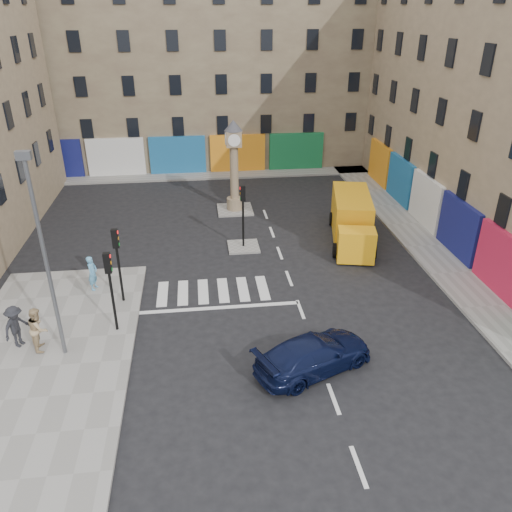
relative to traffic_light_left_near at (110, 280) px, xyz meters
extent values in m
plane|color=black|center=(8.30, -0.20, -2.62)|extent=(120.00, 120.00, 0.00)
cube|color=gray|center=(-2.70, -2.20, -2.55)|extent=(7.00, 16.00, 0.15)
cube|color=gray|center=(17.00, 9.80, -2.55)|extent=(2.60, 30.00, 0.15)
cube|color=gray|center=(4.30, 22.00, -2.55)|extent=(32.00, 2.40, 0.15)
cube|color=gray|center=(6.30, 7.80, -2.56)|extent=(1.80, 1.80, 0.12)
cube|color=gray|center=(6.30, 13.80, -2.56)|extent=(2.40, 2.40, 0.12)
cube|color=#887B5B|center=(4.30, 27.80, 5.88)|extent=(32.00, 10.00, 17.00)
cylinder|color=black|center=(0.00, 0.00, -1.07)|extent=(0.12, 0.12, 2.80)
cube|color=black|center=(0.00, 0.00, 0.78)|extent=(0.28, 0.22, 0.90)
cylinder|color=black|center=(0.00, 2.40, -1.07)|extent=(0.12, 0.12, 2.80)
cube|color=black|center=(0.00, 2.40, 0.78)|extent=(0.28, 0.22, 0.90)
cylinder|color=black|center=(6.30, 7.80, -1.10)|extent=(0.12, 0.12, 2.80)
cube|color=black|center=(6.30, 7.80, 0.75)|extent=(0.28, 0.22, 0.90)
cylinder|color=#595B60|center=(-1.90, -1.40, 1.53)|extent=(0.16, 0.16, 8.00)
cube|color=#595B60|center=(-1.90, -1.40, 5.68)|extent=(0.50, 0.25, 0.30)
cylinder|color=#998364|center=(6.30, 13.80, -2.10)|extent=(1.10, 1.10, 0.80)
cylinder|color=#998364|center=(6.30, 13.80, 0.10)|extent=(0.56, 0.56, 3.60)
cube|color=#998364|center=(6.30, 13.80, 2.40)|extent=(1.00, 1.00, 1.00)
cylinder|color=white|center=(6.30, 13.28, 2.40)|extent=(0.80, 0.06, 0.80)
cone|color=#333338|center=(6.30, 13.80, 3.25)|extent=(1.20, 1.20, 0.70)
imported|color=black|center=(7.94, -3.46, -1.91)|extent=(5.26, 3.82, 1.42)
cube|color=#FFAD15|center=(13.08, 9.02, -1.29)|extent=(3.15, 5.43, 2.44)
cube|color=#FFAD15|center=(12.27, 5.29, -1.61)|extent=(2.24, 1.67, 1.80)
cube|color=black|center=(12.26, 5.23, -1.19)|extent=(1.97, 1.32, 0.74)
cylinder|color=black|center=(11.33, 5.93, -2.20)|extent=(0.44, 0.89, 0.85)
cylinder|color=black|center=(13.40, 5.48, -2.20)|extent=(0.44, 0.89, 0.85)
cylinder|color=black|center=(12.31, 10.49, -2.20)|extent=(0.44, 0.89, 0.85)
cylinder|color=black|center=(14.39, 10.04, -2.20)|extent=(0.44, 0.89, 0.85)
imported|color=#5AA1CF|center=(-1.55, 3.70, -1.58)|extent=(0.57, 0.73, 1.77)
imported|color=tan|center=(-2.89, -0.98, -1.52)|extent=(0.87, 1.04, 1.90)
imported|color=black|center=(-3.84, -0.68, -1.54)|extent=(1.19, 1.38, 1.86)
camera|label=1|loc=(3.83, -18.58, 10.15)|focal=35.00mm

